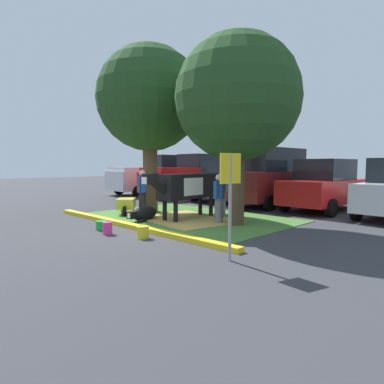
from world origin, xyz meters
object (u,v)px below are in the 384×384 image
(person_visitor_far, at_px, (222,191))
(sedan_silver, at_px, (227,181))
(wheelbarrow, at_px, (126,204))
(pickup_truck_maroon, at_px, (153,176))
(suv_dark_grey, at_px, (270,177))
(cow_holstein, at_px, (187,186))
(person_visitor_near, at_px, (142,191))
(bucket_green, at_px, (102,225))
(sedan_red, at_px, (325,186))
(parking_sign, at_px, (230,185))
(person_handler, at_px, (219,197))
(bucket_pink, at_px, (108,228))
(calf_lying, at_px, (144,213))
(pickup_truck_black, at_px, (188,177))
(shade_tree_right, at_px, (237,99))
(bucket_yellow, at_px, (143,232))
(shade_tree_left, at_px, (149,99))

(person_visitor_far, relative_size, sedan_silver, 0.36)
(wheelbarrow, distance_m, pickup_truck_maroon, 8.67)
(pickup_truck_maroon, bearing_deg, suv_dark_grey, -1.03)
(cow_holstein, relative_size, person_visitor_near, 1.94)
(bucket_green, xyz_separation_m, suv_dark_grey, (0.37, 8.06, 1.13))
(wheelbarrow, relative_size, sedan_red, 0.31)
(person_visitor_far, bearing_deg, parking_sign, -48.90)
(person_visitor_far, relative_size, wheelbarrow, 1.14)
(person_visitor_near, height_order, sedan_silver, sedan_silver)
(sedan_red, bearing_deg, person_handler, -101.80)
(cow_holstein, relative_size, wheelbarrow, 2.26)
(cow_holstein, distance_m, person_visitor_far, 1.69)
(person_visitor_near, bearing_deg, bucket_pink, -53.03)
(suv_dark_grey, height_order, sedan_red, suv_dark_grey)
(wheelbarrow, height_order, bucket_pink, wheelbarrow)
(calf_lying, relative_size, sedan_silver, 0.30)
(person_visitor_near, bearing_deg, pickup_truck_black, 122.72)
(calf_lying, distance_m, person_visitor_near, 1.30)
(person_visitor_far, xyz_separation_m, suv_dark_grey, (-0.17, 3.51, 0.42))
(sedan_silver, xyz_separation_m, sedan_red, (5.13, -0.29, 0.00))
(person_visitor_near, height_order, bucket_pink, person_visitor_near)
(person_handler, distance_m, person_visitor_far, 1.89)
(calf_lying, distance_m, pickup_truck_maroon, 10.09)
(shade_tree_right, height_order, bucket_yellow, shade_tree_right)
(cow_holstein, bearing_deg, person_visitor_far, 85.89)
(cow_holstein, height_order, calf_lying, cow_holstein)
(calf_lying, relative_size, parking_sign, 0.66)
(bucket_yellow, distance_m, sedan_red, 8.13)
(suv_dark_grey, relative_size, sedan_red, 1.05)
(shade_tree_left, xyz_separation_m, person_visitor_near, (0.54, -0.78, -3.37))
(person_handler, height_order, person_visitor_far, person_visitor_far)
(wheelbarrow, distance_m, bucket_pink, 3.44)
(calf_lying, relative_size, pickup_truck_black, 0.24)
(bucket_green, bearing_deg, wheelbarrow, 132.52)
(shade_tree_left, xyz_separation_m, bucket_yellow, (3.50, -2.97, -4.08))
(person_visitor_near, relative_size, bucket_green, 4.73)
(bucket_green, distance_m, sedan_red, 8.68)
(bucket_pink, height_order, pickup_truck_maroon, pickup_truck_maroon)
(wheelbarrow, height_order, sedan_red, sedan_red)
(person_handler, relative_size, bucket_yellow, 4.85)
(person_handler, xyz_separation_m, person_visitor_near, (-2.98, -0.67, 0.06))
(shade_tree_left, height_order, wheelbarrow, shade_tree_left)
(person_visitor_near, bearing_deg, calf_lying, -34.56)
(person_handler, bearing_deg, wheelbarrow, -165.47)
(shade_tree_right, distance_m, parking_sign, 4.38)
(person_visitor_near, distance_m, pickup_truck_black, 7.27)
(person_handler, bearing_deg, bucket_pink, -108.02)
(cow_holstein, distance_m, bucket_pink, 3.21)
(shade_tree_right, xyz_separation_m, cow_holstein, (-1.78, -0.33, -2.63))
(bucket_green, relative_size, sedan_silver, 0.08)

